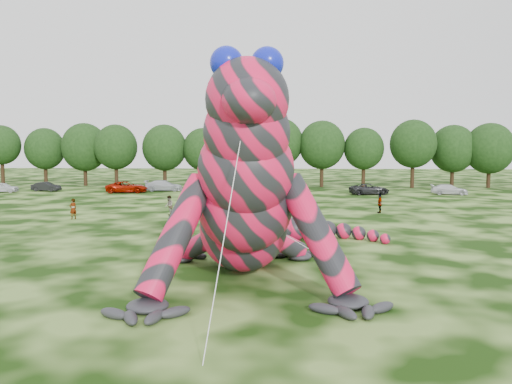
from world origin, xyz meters
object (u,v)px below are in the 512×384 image
at_px(tree_14, 453,156).
at_px(car_7, 449,190).
at_px(tree_11, 322,154).
at_px(car_0, 3,187).
at_px(spectator_0, 73,209).
at_px(car_4, 226,188).
at_px(car_6, 369,189).
at_px(car_3, 164,186).
at_px(spectator_1, 169,206).
at_px(tree_7, 165,156).
at_px(tree_12, 364,158).
at_px(tree_4, 45,157).
at_px(tree_6, 116,156).
at_px(tree_9, 238,158).
at_px(car_5, 288,189).
at_px(car_2, 127,187).
at_px(tree_8, 203,158).
at_px(spectator_2, 299,204).
at_px(tree_3, 2,156).
at_px(tree_13, 413,154).
at_px(inflatable_gecko, 242,169).
at_px(car_1, 46,187).
at_px(tree_10, 280,152).
at_px(tree_15, 489,155).
at_px(spectator_3, 380,204).
at_px(tree_5, 85,154).

relative_size(tree_14, car_7, 2.08).
distance_m(tree_11, car_0, 45.23).
height_order(tree_14, spectator_0, tree_14).
xyz_separation_m(car_4, car_6, (18.56, -0.47, -0.04)).
relative_size(car_3, spectator_1, 2.84).
relative_size(tree_14, car_4, 2.16).
bearing_deg(tree_7, car_0, -152.50).
xyz_separation_m(tree_12, car_3, (-28.58, -7.94, -3.74)).
height_order(tree_4, tree_6, tree_6).
relative_size(tree_9, car_5, 1.94).
bearing_deg(car_2, tree_8, -49.44).
bearing_deg(car_4, spectator_2, -156.82).
bearing_deg(car_6, tree_3, 67.77).
xyz_separation_m(tree_7, car_5, (18.65, -10.63, -4.00)).
xyz_separation_m(tree_6, tree_11, (31.34, 1.51, 0.29)).
distance_m(tree_13, spectator_1, 43.40).
bearing_deg(tree_3, inflatable_gecko, -50.39).
bearing_deg(tree_14, spectator_1, -136.89).
relative_size(inflatable_gecko, tree_6, 2.14).
xyz_separation_m(tree_6, car_6, (36.58, -10.36, -4.04)).
distance_m(tree_11, car_1, 39.88).
xyz_separation_m(tree_7, tree_10, (17.48, 1.77, 0.51)).
bearing_deg(spectator_1, tree_15, 113.63).
distance_m(inflatable_gecko, spectator_3, 24.73).
xyz_separation_m(tree_14, car_5, (-24.89, -12.54, -3.96)).
height_order(inflatable_gecko, tree_11, inflatable_gecko).
bearing_deg(tree_8, tree_4, 176.11).
height_order(inflatable_gecko, tree_8, inflatable_gecko).
relative_size(inflatable_gecko, tree_13, 2.01).
bearing_deg(car_3, car_7, -98.90).
distance_m(car_1, spectator_1, 32.29).
bearing_deg(car_2, tree_4, 47.08).
xyz_separation_m(tree_10, tree_15, (31.08, -0.81, -0.44)).
bearing_deg(tree_7, tree_14, 2.52).
relative_size(tree_7, car_3, 1.83).
xyz_separation_m(car_1, spectator_3, (41.60, -20.08, 0.22)).
xyz_separation_m(tree_12, car_1, (-44.67, -9.20, -3.84)).
height_order(tree_4, car_6, tree_4).
bearing_deg(spectator_0, spectator_3, 135.43).
distance_m(inflatable_gecko, tree_8, 51.28).
bearing_deg(tree_5, car_7, -12.54).
xyz_separation_m(tree_15, car_2, (-51.38, -10.68, -4.06)).
xyz_separation_m(car_5, spectator_0, (-18.43, -23.18, 0.14)).
relative_size(car_4, spectator_0, 2.47).
bearing_deg(tree_4, tree_5, -2.43).
height_order(tree_6, car_3, tree_6).
relative_size(car_4, car_7, 0.96).
xyz_separation_m(tree_4, car_5, (38.21, -12.54, -3.79)).
relative_size(tree_10, tree_15, 1.09).
bearing_deg(car_2, inflatable_gecko, -163.12).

